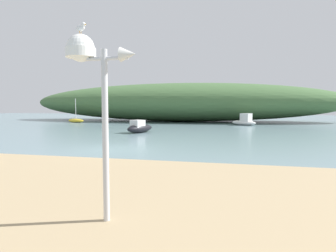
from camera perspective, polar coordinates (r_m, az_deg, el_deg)
The scene contains 7 objects.
ground_plane at distance 16.00m, azimuth -11.37°, elevation -4.62°, with size 120.00×120.00×0.00m, color gray.
distant_hill at distance 43.30m, azimuth 2.50°, elevation 4.85°, with size 48.37×12.83×5.78m, color #476B3D.
mast_structure at distance 5.67m, azimuth -15.71°, elevation 11.80°, with size 1.39×0.57×3.59m.
seagull_on_radar at distance 5.87m, azimuth -17.27°, elevation 18.53°, with size 0.28×0.15×0.21m.
motorboat_far_right at distance 35.38m, azimuth 15.22°, elevation 0.97°, with size 3.34×2.89×1.45m.
motorboat_mid_channel at distance 25.07m, azimuth -5.80°, elevation -0.30°, with size 2.14×3.37×1.14m.
sailboat_by_sandbar at distance 41.54m, azimuth -18.15°, elevation 1.08°, with size 2.85×1.51×3.36m.
Camera 1 is at (6.47, -14.43, 2.45)m, focal length 30.08 mm.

